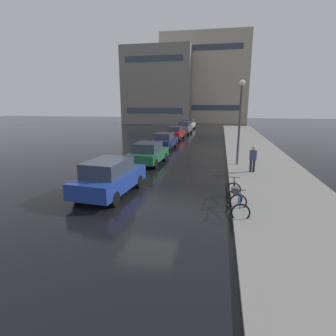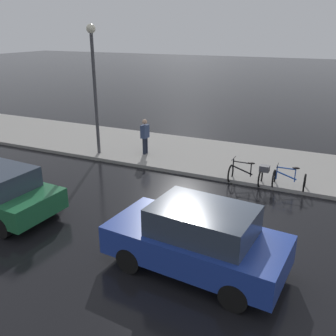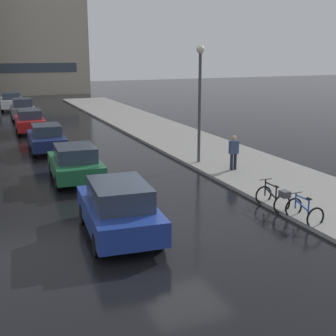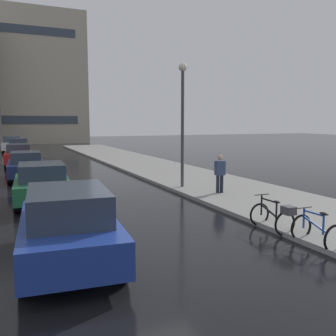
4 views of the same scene
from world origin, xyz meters
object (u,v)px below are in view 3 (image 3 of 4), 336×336
(car_navy, at_px, (47,138))
(streetlamp, at_px, (200,90))
(bicycle_nearest, at_px, (304,211))
(car_white, at_px, (11,101))
(car_blue, at_px, (119,209))
(car_green, at_px, (75,163))
(car_red, at_px, (30,121))
(bicycle_second, at_px, (275,197))
(pedestrian, at_px, (234,152))
(car_grey, at_px, (23,109))

(car_navy, distance_m, streetlamp, 9.13)
(bicycle_nearest, bearing_deg, car_white, 100.21)
(car_blue, xyz_separation_m, car_navy, (-0.14, 13.01, -0.09))
(car_green, xyz_separation_m, car_red, (-0.32, 12.98, 0.01))
(bicycle_second, height_order, car_green, car_green)
(car_green, bearing_deg, streetlamp, 5.33)
(car_green, xyz_separation_m, pedestrian, (6.89, -1.40, 0.19))
(car_grey, bearing_deg, streetlamp, -71.96)
(car_blue, xyz_separation_m, car_white, (-0.32, 32.67, -0.02))
(car_green, bearing_deg, bicycle_second, -49.05)
(car_white, bearing_deg, car_blue, -89.45)
(car_navy, height_order, pedestrian, pedestrian)
(car_grey, xyz_separation_m, pedestrian, (6.97, -21.01, 0.13))
(bicycle_second, height_order, pedestrian, pedestrian)
(car_green, bearing_deg, car_blue, -90.59)
(car_grey, height_order, pedestrian, pedestrian)
(car_green, distance_m, car_grey, 19.61)
(car_blue, height_order, car_grey, car_grey)
(car_green, height_order, pedestrian, pedestrian)
(pedestrian, bearing_deg, bicycle_nearest, -100.21)
(bicycle_nearest, relative_size, car_navy, 0.27)
(car_blue, bearing_deg, car_grey, 90.03)
(car_navy, height_order, car_red, car_red)
(bicycle_second, height_order, car_navy, car_navy)
(car_green, height_order, car_red, car_red)
(bicycle_second, xyz_separation_m, car_green, (-5.60, 6.45, 0.31))
(car_red, height_order, pedestrian, pedestrian)
(bicycle_second, relative_size, car_white, 0.35)
(car_green, relative_size, car_grey, 0.98)
(car_navy, relative_size, car_white, 1.01)
(car_blue, xyz_separation_m, car_red, (-0.25, 19.49, -0.06))
(car_white, relative_size, streetlamp, 0.74)
(car_red, bearing_deg, car_white, 90.29)
(car_red, relative_size, car_grey, 0.95)
(car_navy, relative_size, streetlamp, 0.74)
(car_red, height_order, streetlamp, streetlamp)
(bicycle_second, bearing_deg, car_grey, 102.28)
(car_blue, bearing_deg, bicycle_nearest, -12.70)
(car_grey, bearing_deg, car_blue, -89.97)
(car_red, bearing_deg, bicycle_second, -73.08)
(car_blue, relative_size, car_green, 1.09)
(car_grey, distance_m, car_white, 6.55)
(car_green, distance_m, pedestrian, 7.04)
(car_navy, bearing_deg, bicycle_second, -65.87)
(car_green, bearing_deg, bicycle_nearest, -53.75)
(pedestrian, height_order, streetlamp, streetlamp)
(car_green, bearing_deg, car_grey, 90.23)
(car_grey, xyz_separation_m, car_white, (-0.30, 6.54, -0.01))
(streetlamp, bearing_deg, car_red, 117.42)
(bicycle_nearest, bearing_deg, car_blue, 167.30)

